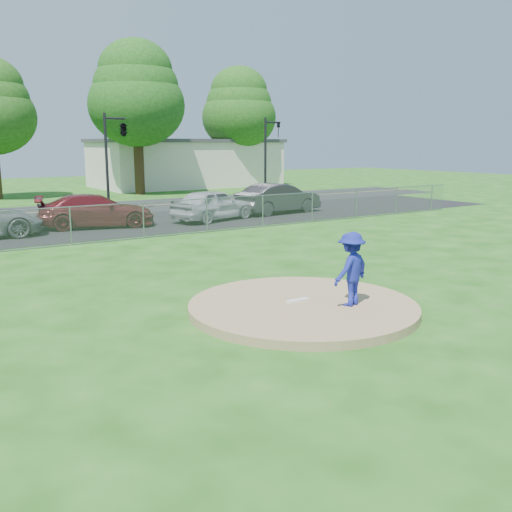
{
  "coord_description": "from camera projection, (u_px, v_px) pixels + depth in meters",
  "views": [
    {
      "loc": [
        -8.08,
        -10.2,
        3.89
      ],
      "look_at": [
        0.0,
        2.0,
        1.0
      ],
      "focal_mm": 40.0,
      "sensor_mm": 36.0,
      "label": 1
    }
  ],
  "objects": [
    {
      "name": "ground",
      "position": [
        140.0,
        248.0,
        21.65
      ],
      "size": [
        120.0,
        120.0,
        0.0
      ],
      "primitive_type": "plane",
      "color": "#184F11",
      "rests_on": "ground"
    },
    {
      "name": "pitchers_mound",
      "position": [
        303.0,
        307.0,
        13.45
      ],
      "size": [
        5.4,
        5.4,
        0.2
      ],
      "primitive_type": "cylinder",
      "color": "#987B53",
      "rests_on": "ground"
    },
    {
      "name": "pitching_rubber",
      "position": [
        298.0,
        300.0,
        13.59
      ],
      "size": [
        0.6,
        0.15,
        0.04
      ],
      "primitive_type": "cube",
      "color": "white",
      "rests_on": "pitchers_mound"
    },
    {
      "name": "chain_link_fence",
      "position": [
        120.0,
        222.0,
        23.14
      ],
      "size": [
        40.0,
        0.06,
        1.5
      ],
      "primitive_type": "cube",
      "color": "gray",
      "rests_on": "ground"
    },
    {
      "name": "parking_lot",
      "position": [
        87.0,
        227.0,
        26.97
      ],
      "size": [
        50.0,
        8.0,
        0.01
      ],
      "primitive_type": "cube",
      "color": "black",
      "rests_on": "ground"
    },
    {
      "name": "street",
      "position": [
        47.0,
        212.0,
        33.1
      ],
      "size": [
        60.0,
        7.0,
        0.01
      ],
      "primitive_type": "cube",
      "color": "#232326",
      "rests_on": "ground"
    },
    {
      "name": "commercial_building",
      "position": [
        186.0,
        163.0,
        52.8
      ],
      "size": [
        16.4,
        9.4,
        4.3
      ],
      "color": "beige",
      "rests_on": "ground"
    },
    {
      "name": "tree_right",
      "position": [
        136.0,
        93.0,
        43.04
      ],
      "size": [
        7.28,
        7.28,
        11.63
      ],
      "color": "#322012",
      "rests_on": "ground"
    },
    {
      "name": "tree_far_right",
      "position": [
        239.0,
        108.0,
        51.57
      ],
      "size": [
        6.72,
        6.72,
        10.74
      ],
      "color": "#342113",
      "rests_on": "ground"
    },
    {
      "name": "traffic_signal_center",
      "position": [
        122.0,
        131.0,
        32.72
      ],
      "size": [
        1.42,
        2.48,
        5.6
      ],
      "color": "black",
      "rests_on": "ground"
    },
    {
      "name": "traffic_signal_right",
      "position": [
        268.0,
        152.0,
        38.53
      ],
      "size": [
        1.28,
        0.2,
        5.6
      ],
      "color": "black",
      "rests_on": "ground"
    },
    {
      "name": "pitcher",
      "position": [
        351.0,
        269.0,
        13.11
      ],
      "size": [
        1.22,
        0.87,
        1.72
      ],
      "primitive_type": "imported",
      "rotation": [
        0.0,
        0.0,
        3.37
      ],
      "color": "navy",
      "rests_on": "pitchers_mound"
    },
    {
      "name": "parked_car_darkred",
      "position": [
        96.0,
        211.0,
        26.8
      ],
      "size": [
        5.72,
        3.43,
        1.55
      ],
      "primitive_type": "imported",
      "rotation": [
        0.0,
        0.0,
        1.32
      ],
      "color": "maroon",
      "rests_on": "parking_lot"
    },
    {
      "name": "parked_car_pearl",
      "position": [
        213.0,
        205.0,
        29.2
      ],
      "size": [
        5.1,
        3.2,
        1.62
      ],
      "primitive_type": "imported",
      "rotation": [
        0.0,
        0.0,
        1.86
      ],
      "color": "#BABDBF",
      "rests_on": "parking_lot"
    },
    {
      "name": "parked_car_charcoal",
      "position": [
        279.0,
        198.0,
        32.24
      ],
      "size": [
        5.27,
        2.32,
        1.68
      ],
      "primitive_type": "imported",
      "rotation": [
        0.0,
        0.0,
        1.68
      ],
      "color": "#2A2A2D",
      "rests_on": "parking_lot"
    }
  ]
}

